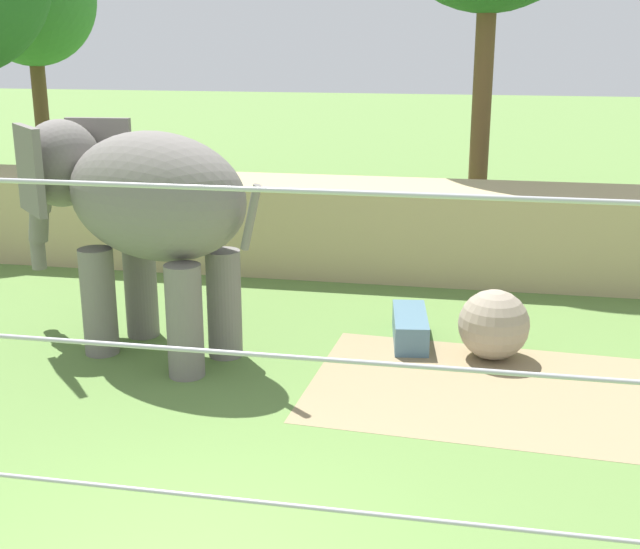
{
  "coord_description": "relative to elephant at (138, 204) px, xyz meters",
  "views": [
    {
      "loc": [
        2.35,
        -5.75,
        4.56
      ],
      "look_at": [
        0.31,
        4.88,
        1.4
      ],
      "focal_mm": 46.53,
      "sensor_mm": 36.0,
      "label": 1
    }
  ],
  "objects": [
    {
      "name": "elephant",
      "position": [
        0.0,
        0.0,
        0.0
      ],
      "size": [
        4.28,
        2.7,
        3.34
      ],
      "color": "slate",
      "rests_on": "ground"
    },
    {
      "name": "embankment_wall",
      "position": [
        2.39,
        4.85,
        -1.33
      ],
      "size": [
        36.0,
        1.8,
        1.76
      ],
      "primitive_type": "cube",
      "color": "tan",
      "rests_on": "ground"
    },
    {
      "name": "feed_trough",
      "position": [
        3.85,
        1.09,
        -1.99
      ],
      "size": [
        0.68,
        1.45,
        0.44
      ],
      "color": "slate",
      "rests_on": "ground"
    },
    {
      "name": "enrichment_ball",
      "position": [
        5.09,
        0.63,
        -1.7
      ],
      "size": [
        1.02,
        1.02,
        1.02
      ],
      "primitive_type": "sphere",
      "color": "gray",
      "rests_on": "ground"
    },
    {
      "name": "dirt_patch",
      "position": [
        5.18,
        -0.54,
        -2.21
      ],
      "size": [
        5.19,
        3.55,
        0.01
      ],
      "primitive_type": "cube",
      "rotation": [
        0.0,
        0.0,
        -0.06
      ],
      "color": "#937F5B",
      "rests_on": "ground"
    }
  ]
}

